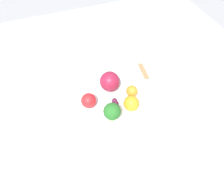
# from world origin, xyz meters

# --- Properties ---
(ground_plane) EXTENTS (6.00, 6.00, 0.00)m
(ground_plane) POSITION_xyz_m (0.00, 0.00, 0.00)
(ground_plane) COLOR gray
(table_surface) EXTENTS (1.20, 1.20, 0.02)m
(table_surface) POSITION_xyz_m (0.00, 0.00, 0.01)
(table_surface) COLOR #B2C6B2
(table_surface) RESTS_ON ground_plane
(bowl) EXTENTS (0.22, 0.22, 0.03)m
(bowl) POSITION_xyz_m (0.00, 0.00, 0.04)
(bowl) COLOR white
(bowl) RESTS_ON table_surface
(broccoli) EXTENTS (0.05, 0.05, 0.06)m
(broccoli) POSITION_xyz_m (-0.07, 0.03, 0.09)
(broccoli) COLOR #99C17A
(broccoli) RESTS_ON bowl
(apple_red) EXTENTS (0.06, 0.06, 0.06)m
(apple_red) POSITION_xyz_m (0.04, -0.01, 0.09)
(apple_red) COLOR maroon
(apple_red) RESTS_ON bowl
(apple_green) EXTENTS (0.04, 0.04, 0.04)m
(apple_green) POSITION_xyz_m (-0.01, 0.07, 0.08)
(apple_green) COLOR red
(apple_green) RESTS_ON bowl
(orange_front) EXTENTS (0.05, 0.05, 0.05)m
(orange_front) POSITION_xyz_m (-0.06, -0.04, 0.08)
(orange_front) COLOR orange
(orange_front) RESTS_ON bowl
(orange_back) EXTENTS (0.04, 0.04, 0.04)m
(orange_back) POSITION_xyz_m (-0.01, -0.06, 0.07)
(orange_back) COLOR orange
(orange_back) RESTS_ON bowl
(grape_cluster) EXTENTS (0.03, 0.03, 0.02)m
(grape_cluster) POSITION_xyz_m (-0.03, 0.00, 0.06)
(grape_cluster) COLOR #47142D
(grape_cluster) RESTS_ON bowl
(spoon) EXTENTS (0.08, 0.02, 0.01)m
(spoon) POSITION_xyz_m (0.10, -0.16, 0.02)
(spoon) COLOR olive
(spoon) RESTS_ON table_surface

